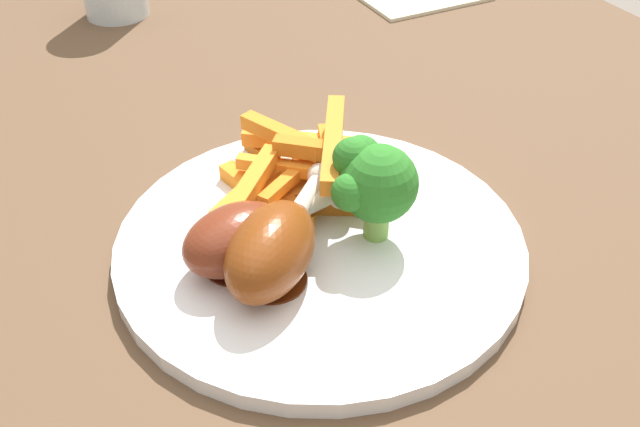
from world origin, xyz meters
The scene contains 6 objects.
dining_table centered at (0.00, 0.00, 0.66)m, with size 1.24×0.88×0.76m.
dinner_plate centered at (-0.01, 0.05, 0.77)m, with size 0.27×0.27×0.01m, color white.
broccoli_floret_front centered at (-0.02, 0.01, 0.82)m, with size 0.06×0.06×0.07m.
carrot_fries_pile centered at (0.04, 0.04, 0.79)m, with size 0.13×0.13×0.05m.
chicken_drumstick_near centered at (-0.03, 0.09, 0.79)m, with size 0.11×0.12×0.05m.
chicken_drumstick_far centered at (-0.01, 0.10, 0.79)m, with size 0.06×0.13×0.04m.
Camera 1 is at (-0.34, 0.21, 1.08)m, focal length 41.01 mm.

